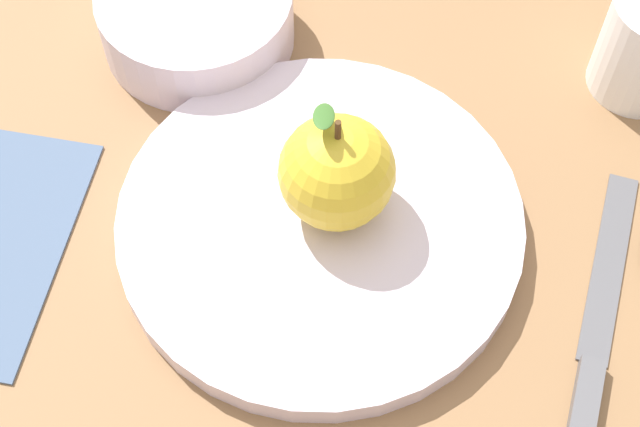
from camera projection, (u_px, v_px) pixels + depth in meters
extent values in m
plane|color=olive|center=(334.00, 258.00, 0.57)|extent=(2.40, 2.40, 0.00)
cylinder|color=silver|center=(320.00, 223.00, 0.57)|extent=(0.25, 0.25, 0.02)
torus|color=silver|center=(320.00, 219.00, 0.57)|extent=(0.25, 0.25, 0.01)
sphere|color=gold|center=(337.00, 172.00, 0.54)|extent=(0.07, 0.07, 0.07)
cylinder|color=#4C3319|center=(338.00, 131.00, 0.50)|extent=(0.00, 0.00, 0.02)
ellipsoid|color=#386628|center=(324.00, 116.00, 0.50)|extent=(0.02, 0.03, 0.01)
cylinder|color=silver|center=(197.00, 17.00, 0.64)|extent=(0.13, 0.13, 0.04)
cylinder|color=#AB9FAF|center=(194.00, 0.00, 0.63)|extent=(0.11, 0.11, 0.01)
cube|color=#59595E|center=(609.00, 265.00, 0.56)|extent=(0.07, 0.13, 0.00)
cube|color=#59595E|center=(582.00, 423.00, 0.51)|extent=(0.04, 0.08, 0.01)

